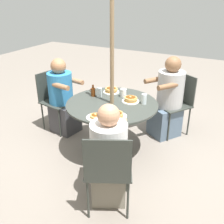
# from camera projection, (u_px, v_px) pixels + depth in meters

# --- Properties ---
(ground_plane) EXTENTS (12.00, 12.00, 0.00)m
(ground_plane) POSITION_uv_depth(u_px,v_px,m) (112.00, 149.00, 3.66)
(ground_plane) COLOR gray
(patio_table) EXTENTS (1.18, 1.18, 0.71)m
(patio_table) POSITION_uv_depth(u_px,v_px,m) (112.00, 112.00, 3.42)
(patio_table) COLOR #383D38
(patio_table) RESTS_ON ground
(umbrella_pole) EXTENTS (0.05, 0.05, 2.09)m
(umbrella_pole) POSITION_uv_depth(u_px,v_px,m) (112.00, 78.00, 3.22)
(umbrella_pole) COLOR #846B4C
(umbrella_pole) RESTS_ON ground
(patio_chair_north) EXTENTS (0.60, 0.60, 0.91)m
(patio_chair_north) POSITION_uv_depth(u_px,v_px,m) (108.00, 168.00, 2.44)
(patio_chair_north) COLOR #333833
(patio_chair_north) RESTS_ON ground
(diner_north) EXTENTS (0.52, 0.57, 1.11)m
(diner_north) POSITION_uv_depth(u_px,v_px,m) (109.00, 159.00, 2.61)
(diner_north) COLOR gray
(diner_north) RESTS_ON ground
(patio_chair_east) EXTENTS (0.62, 0.62, 0.91)m
(patio_chair_east) POSITION_uv_depth(u_px,v_px,m) (177.00, 100.00, 3.91)
(patio_chair_east) COLOR #333833
(patio_chair_east) RESTS_ON ground
(diner_east) EXTENTS (0.58, 0.61, 1.20)m
(diner_east) POSITION_uv_depth(u_px,v_px,m) (168.00, 101.00, 3.83)
(diner_east) COLOR slate
(diner_east) RESTS_ON ground
(patio_chair_south) EXTENTS (0.51, 0.51, 0.91)m
(patio_chair_south) POSITION_uv_depth(u_px,v_px,m) (55.00, 97.00, 4.03)
(patio_chair_south) COLOR #333833
(patio_chair_south) RESTS_ON ground
(diner_south) EXTENTS (0.53, 0.42, 1.15)m
(diner_south) POSITION_uv_depth(u_px,v_px,m) (63.00, 100.00, 3.94)
(diner_south) COLOR #3D3D42
(diner_south) RESTS_ON ground
(pancake_plate_a) EXTENTS (0.23, 0.23, 0.05)m
(pancake_plate_a) POSITION_uv_depth(u_px,v_px,m) (96.00, 117.00, 2.97)
(pancake_plate_a) COLOR white
(pancake_plate_a) RESTS_ON patio_table
(pancake_plate_b) EXTENTS (0.23, 0.23, 0.08)m
(pancake_plate_b) POSITION_uv_depth(u_px,v_px,m) (131.00, 100.00, 3.39)
(pancake_plate_b) COLOR white
(pancake_plate_b) RESTS_ON patio_table
(pancake_plate_c) EXTENTS (0.23, 0.23, 0.07)m
(pancake_plate_c) POSITION_uv_depth(u_px,v_px,m) (111.00, 90.00, 3.70)
(pancake_plate_c) COLOR white
(pancake_plate_c) RESTS_ON patio_table
(pancake_plate_d) EXTENTS (0.23, 0.23, 0.06)m
(pancake_plate_d) POSITION_uv_depth(u_px,v_px,m) (117.00, 115.00, 3.00)
(pancake_plate_d) COLOR white
(pancake_plate_d) RESTS_ON patio_table
(syrup_bottle) EXTENTS (0.08, 0.06, 0.16)m
(syrup_bottle) POSITION_uv_depth(u_px,v_px,m) (93.00, 92.00, 3.55)
(syrup_bottle) COLOR #602D0F
(syrup_bottle) RESTS_ON patio_table
(coffee_cup) EXTENTS (0.08, 0.08, 0.11)m
(coffee_cup) POSITION_uv_depth(u_px,v_px,m) (123.00, 93.00, 3.54)
(coffee_cup) COLOR white
(coffee_cup) RESTS_ON patio_table
(drinking_glass_a) EXTENTS (0.07, 0.07, 0.13)m
(drinking_glass_a) POSITION_uv_depth(u_px,v_px,m) (99.00, 92.00, 3.53)
(drinking_glass_a) COLOR silver
(drinking_glass_a) RESTS_ON patio_table
(drinking_glass_b) EXTENTS (0.07, 0.07, 0.13)m
(drinking_glass_b) POSITION_uv_depth(u_px,v_px,m) (144.00, 99.00, 3.31)
(drinking_glass_b) COLOR silver
(drinking_glass_b) RESTS_ON patio_table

